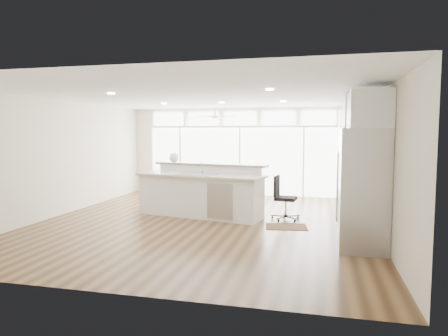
# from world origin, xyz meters

# --- Properties ---
(floor) EXTENTS (7.00, 8.00, 0.02)m
(floor) POSITION_xyz_m (0.00, 0.00, -0.01)
(floor) COLOR #3F2713
(floor) RESTS_ON ground
(ceiling) EXTENTS (7.00, 8.00, 0.02)m
(ceiling) POSITION_xyz_m (0.00, 0.00, 2.70)
(ceiling) COLOR white
(ceiling) RESTS_ON wall_back
(wall_back) EXTENTS (7.00, 0.04, 2.70)m
(wall_back) POSITION_xyz_m (0.00, 4.00, 1.35)
(wall_back) COLOR silver
(wall_back) RESTS_ON floor
(wall_front) EXTENTS (7.00, 0.04, 2.70)m
(wall_front) POSITION_xyz_m (0.00, -4.00, 1.35)
(wall_front) COLOR silver
(wall_front) RESTS_ON floor
(wall_left) EXTENTS (0.04, 8.00, 2.70)m
(wall_left) POSITION_xyz_m (-3.50, 0.00, 1.35)
(wall_left) COLOR silver
(wall_left) RESTS_ON floor
(wall_right) EXTENTS (0.04, 8.00, 2.70)m
(wall_right) POSITION_xyz_m (3.50, 0.00, 1.35)
(wall_right) COLOR silver
(wall_right) RESTS_ON floor
(glass_wall) EXTENTS (5.80, 0.06, 2.08)m
(glass_wall) POSITION_xyz_m (0.00, 3.94, 1.05)
(glass_wall) COLOR white
(glass_wall) RESTS_ON wall_back
(transom_row) EXTENTS (5.90, 0.06, 0.40)m
(transom_row) POSITION_xyz_m (0.00, 3.94, 2.38)
(transom_row) COLOR white
(transom_row) RESTS_ON wall_back
(desk_window) EXTENTS (0.04, 0.85, 0.85)m
(desk_window) POSITION_xyz_m (3.46, 0.30, 1.55)
(desk_window) COLOR white
(desk_window) RESTS_ON wall_right
(ceiling_fan) EXTENTS (1.16, 1.16, 0.32)m
(ceiling_fan) POSITION_xyz_m (-0.50, 2.80, 2.48)
(ceiling_fan) COLOR white
(ceiling_fan) RESTS_ON ceiling
(recessed_lights) EXTENTS (3.40, 3.00, 0.02)m
(recessed_lights) POSITION_xyz_m (0.00, 0.20, 2.68)
(recessed_lights) COLOR white
(recessed_lights) RESTS_ON ceiling
(oven_cabinet) EXTENTS (0.64, 1.20, 2.50)m
(oven_cabinet) POSITION_xyz_m (3.17, 1.80, 1.25)
(oven_cabinet) COLOR white
(oven_cabinet) RESTS_ON floor
(desk_nook) EXTENTS (0.72, 1.30, 0.76)m
(desk_nook) POSITION_xyz_m (3.13, 0.30, 0.38)
(desk_nook) COLOR white
(desk_nook) RESTS_ON floor
(upper_cabinets) EXTENTS (0.64, 1.30, 0.64)m
(upper_cabinets) POSITION_xyz_m (3.17, 0.30, 2.35)
(upper_cabinets) COLOR white
(upper_cabinets) RESTS_ON wall_right
(refrigerator) EXTENTS (0.76, 0.90, 2.00)m
(refrigerator) POSITION_xyz_m (3.11, -1.35, 1.00)
(refrigerator) COLOR #AFAFB4
(refrigerator) RESTS_ON floor
(fridge_cabinet) EXTENTS (0.64, 0.90, 0.60)m
(fridge_cabinet) POSITION_xyz_m (3.17, -1.35, 2.30)
(fridge_cabinet) COLOR white
(fridge_cabinet) RESTS_ON wall_right
(framed_photos) EXTENTS (0.06, 0.22, 0.80)m
(framed_photos) POSITION_xyz_m (3.46, 0.92, 1.40)
(framed_photos) COLOR black
(framed_photos) RESTS_ON wall_right
(kitchen_island) EXTENTS (3.18, 1.71, 1.20)m
(kitchen_island) POSITION_xyz_m (-0.27, 0.56, 0.60)
(kitchen_island) COLOR white
(kitchen_island) RESTS_ON floor
(rug) EXTENTS (0.91, 0.71, 0.01)m
(rug) POSITION_xyz_m (1.76, -0.05, 0.01)
(rug) COLOR #372311
(rug) RESTS_ON floor
(office_chair) EXTENTS (0.56, 0.53, 0.97)m
(office_chair) POSITION_xyz_m (1.69, 0.64, 0.48)
(office_chair) COLOR black
(office_chair) RESTS_ON floor
(fishbowl) EXTENTS (0.30, 0.30, 0.24)m
(fishbowl) POSITION_xyz_m (-1.12, 1.14, 1.32)
(fishbowl) COLOR white
(fishbowl) RESTS_ON kitchen_island
(monitor) EXTENTS (0.11, 0.45, 0.37)m
(monitor) POSITION_xyz_m (3.05, 0.30, 0.94)
(monitor) COLOR black
(monitor) RESTS_ON desk_nook
(keyboard) EXTENTS (0.15, 0.35, 0.02)m
(keyboard) POSITION_xyz_m (2.88, 0.30, 0.77)
(keyboard) COLOR white
(keyboard) RESTS_ON desk_nook
(potted_plant) EXTENTS (0.30, 0.33, 0.25)m
(potted_plant) POSITION_xyz_m (3.17, 1.80, 2.63)
(potted_plant) COLOR #35622A
(potted_plant) RESTS_ON oven_cabinet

